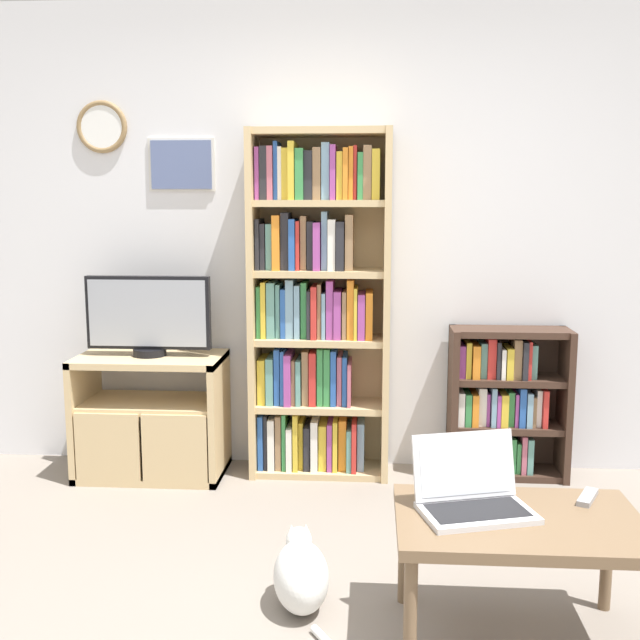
{
  "coord_description": "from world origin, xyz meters",
  "views": [
    {
      "loc": [
        0.23,
        -2.15,
        1.52
      ],
      "look_at": [
        0.0,
        1.13,
        0.99
      ],
      "focal_mm": 42.0,
      "sensor_mm": 36.0,
      "label": 1
    }
  ],
  "objects": [
    {
      "name": "remote_near_laptop",
      "position": [
        1.01,
        0.46,
        0.46
      ],
      "size": [
        0.11,
        0.16,
        0.02
      ],
      "rotation": [
        0.0,
        0.0,
        5.81
      ],
      "color": "#99999E",
      "rests_on": "coffee_table"
    },
    {
      "name": "television",
      "position": [
        -0.98,
        1.8,
        0.9
      ],
      "size": [
        0.68,
        0.18,
        0.44
      ],
      "color": "black",
      "rests_on": "tv_stand"
    },
    {
      "name": "bookshelf_tall",
      "position": [
        -0.08,
        1.9,
        0.94
      ],
      "size": [
        0.76,
        0.31,
        1.89
      ],
      "color": "tan",
      "rests_on": "ground_plane"
    },
    {
      "name": "tv_stand",
      "position": [
        -0.98,
        1.78,
        0.34
      ],
      "size": [
        0.8,
        0.46,
        0.68
      ],
      "color": "tan",
      "rests_on": "ground_plane"
    },
    {
      "name": "wall_back",
      "position": [
        -0.01,
        2.08,
        1.3
      ],
      "size": [
        5.64,
        0.09,
        2.6
      ],
      "color": "silver",
      "rests_on": "ground_plane"
    },
    {
      "name": "bookshelf_short",
      "position": [
        0.96,
        1.91,
        0.41
      ],
      "size": [
        0.64,
        0.26,
        0.83
      ],
      "color": "#3D281E",
      "rests_on": "ground_plane"
    },
    {
      "name": "cat",
      "position": [
        -0.02,
        0.45,
        0.13
      ],
      "size": [
        0.3,
        0.47,
        0.3
      ],
      "rotation": [
        0.0,
        0.0,
        0.19
      ],
      "color": "white",
      "rests_on": "ground_plane"
    },
    {
      "name": "laptop",
      "position": [
        0.58,
        0.34,
        0.52
      ],
      "size": [
        0.44,
        0.37,
        0.25
      ],
      "rotation": [
        0.0,
        0.0,
        0.28
      ],
      "color": "silver",
      "rests_on": "coffee_table"
    },
    {
      "name": "coffee_table",
      "position": [
        0.74,
        0.29,
        0.4
      ],
      "size": [
        0.84,
        0.55,
        0.45
      ],
      "color": "brown",
      "rests_on": "ground_plane"
    }
  ]
}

